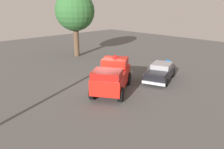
# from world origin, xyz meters

# --- Properties ---
(ground_plane) EXTENTS (60.00, 60.00, 0.00)m
(ground_plane) POSITION_xyz_m (0.00, 0.00, 0.00)
(ground_plane) COLOR #514F4C
(vintage_fire_truck) EXTENTS (6.17, 5.06, 2.59)m
(vintage_fire_truck) POSITION_xyz_m (0.33, -0.44, 1.20)
(vintage_fire_truck) COLOR black
(vintage_fire_truck) RESTS_ON ground
(classic_hot_rod) EXTENTS (4.73, 3.20, 1.46)m
(classic_hot_rod) POSITION_xyz_m (4.93, -1.73, 0.75)
(classic_hot_rod) COLOR black
(classic_hot_rod) RESTS_ON ground
(lawn_chair_near_truck) EXTENTS (0.62, 0.61, 1.02)m
(lawn_chair_near_truck) POSITION_xyz_m (3.40, 1.02, 0.59)
(lawn_chair_near_truck) COLOR #B7BABF
(lawn_chair_near_truck) RESTS_ON ground
(lawn_chair_by_car) EXTENTS (0.66, 0.65, 1.02)m
(lawn_chair_by_car) POSITION_xyz_m (8.12, -0.45, 0.59)
(lawn_chair_by_car) COLOR #B7BABF
(lawn_chair_by_car) RESTS_ON ground
(lawn_chair_spare) EXTENTS (0.67, 0.67, 1.02)m
(lawn_chair_spare) POSITION_xyz_m (3.88, 2.11, 0.59)
(lawn_chair_spare) COLOR #B7BABF
(lawn_chair_spare) RESTS_ON ground
(spectator_seated) EXTENTS (0.51, 0.61, 1.29)m
(spectator_seated) POSITION_xyz_m (3.44, 0.89, 0.70)
(spectator_seated) COLOR #383842
(spectator_seated) RESTS_ON ground
(oak_tree_left) EXTENTS (4.79, 4.79, 7.97)m
(oak_tree_left) POSITION_xyz_m (5.36, 11.15, 5.52)
(oak_tree_left) COLOR brown
(oak_tree_left) RESTS_ON ground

